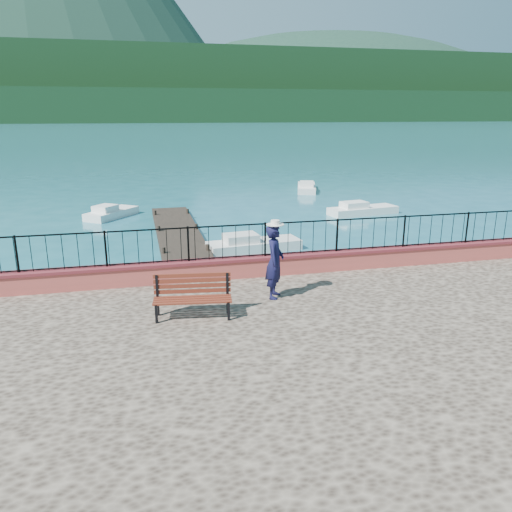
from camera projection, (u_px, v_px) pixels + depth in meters
name	position (u px, v px, depth m)	size (l,w,h in m)	color
ground	(317.00, 372.00, 11.53)	(2000.00, 2000.00, 0.00)	#19596B
parapet	(275.00, 265.00, 14.57)	(28.00, 0.46, 0.58)	#B44841
railing	(275.00, 239.00, 14.36)	(27.00, 0.05, 0.95)	black
dock	(182.00, 243.00, 22.25)	(2.00, 16.00, 0.30)	#2D231C
far_forest	(138.00, 106.00, 289.26)	(900.00, 60.00, 18.00)	black
foothills	(136.00, 87.00, 341.69)	(900.00, 120.00, 44.00)	black
companion_hill	(328.00, 117.00, 583.85)	(448.00, 384.00, 180.00)	#142D23
park_bench	(193.00, 305.00, 11.50)	(1.85, 0.81, 0.99)	black
person	(275.00, 262.00, 12.58)	(0.69, 0.45, 1.90)	black
hat	(275.00, 223.00, 12.30)	(0.44, 0.44, 0.12)	white
boat_1	(254.00, 241.00, 21.55)	(4.02, 1.30, 0.80)	silver
boat_2	(363.00, 207.00, 29.23)	(4.16, 1.30, 0.80)	white
boat_3	(112.00, 210.00, 28.34)	(3.33, 1.30, 0.80)	white
boat_5	(306.00, 185.00, 37.94)	(4.19, 1.30, 0.80)	silver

